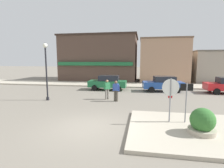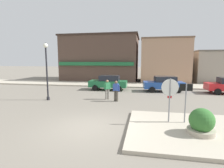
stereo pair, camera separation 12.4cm
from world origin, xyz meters
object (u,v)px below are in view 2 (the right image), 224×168
stop_sign (170,95)px  pedestrian_crossing_far (107,89)px  parked_car_nearest (108,82)px  parked_car_second (164,84)px  planter (201,124)px  pedestrian_crossing_near (116,90)px  lamp_post (46,63)px  one_way_sign (186,99)px

stop_sign → pedestrian_crossing_far: stop_sign is taller
stop_sign → parked_car_nearest: (-5.01, 9.58, -0.71)m
pedestrian_crossing_far → parked_car_second: bearing=43.0°
planter → pedestrian_crossing_far: 8.22m
parked_car_nearest → pedestrian_crossing_near: bearing=-72.1°
parked_car_second → pedestrian_crossing_near: pedestrian_crossing_near is taller
parked_car_nearest → pedestrian_crossing_near: pedestrian_crossing_near is taller
lamp_post → parked_car_second: (9.56, 5.72, -2.15)m
stop_sign → parked_car_nearest: size_ratio=0.57×
pedestrian_crossing_near → pedestrian_crossing_far: 1.00m
planter → parked_car_nearest: (-6.13, 10.83, 0.25)m
lamp_post → pedestrian_crossing_far: lamp_post is taller
one_way_sign → pedestrian_crossing_far: (-4.92, 4.99, -0.46)m
lamp_post → parked_car_nearest: size_ratio=1.13×
lamp_post → stop_sign: bearing=-23.9°
one_way_sign → parked_car_nearest: size_ratio=0.52×
lamp_post → parked_car_second: lamp_post is taller
lamp_post → pedestrian_crossing_far: (4.63, 1.12, -2.09)m
parked_car_nearest → parked_car_second: 5.76m
planter → stop_sign: bearing=131.9°
stop_sign → pedestrian_crossing_near: (-3.35, 4.45, -0.65)m
parked_car_nearest → pedestrian_crossing_far: size_ratio=2.50×
one_way_sign → parked_car_second: size_ratio=0.51×
one_way_sign → planter: size_ratio=1.71×
parked_car_nearest → parked_car_second: bearing=0.4°
pedestrian_crossing_far → pedestrian_crossing_near: bearing=-34.7°
pedestrian_crossing_near → one_way_sign: bearing=-47.1°
planter → pedestrian_crossing_far: pedestrian_crossing_far is taller
stop_sign → one_way_sign: stop_sign is taller
planter → parked_car_nearest: bearing=119.5°
parked_car_nearest → stop_sign: bearing=-62.4°
planter → parked_car_second: 10.88m
parked_car_nearest → pedestrian_crossing_far: (0.83, -4.56, 0.06)m
pedestrian_crossing_near → parked_car_nearest: bearing=107.9°
stop_sign → pedestrian_crossing_near: stop_sign is taller
one_way_sign → pedestrian_crossing_near: 6.05m
planter → pedestrian_crossing_far: bearing=130.2°
one_way_sign → pedestrian_crossing_near: bearing=132.9°
stop_sign → one_way_sign: size_ratio=1.10×
planter → lamp_post: (-9.93, 5.15, 2.40)m
one_way_sign → planter: 1.54m
one_way_sign → pedestrian_crossing_far: 7.03m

